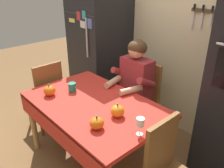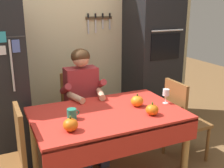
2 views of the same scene
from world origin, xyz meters
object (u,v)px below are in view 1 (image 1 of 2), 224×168
object	(u,v)px
pumpkin_large	(97,123)
pumpkin_small	(50,91)
seated_person	(132,84)
pumpkin_medium	(117,111)
chair_left_side	(47,93)
dining_table	(93,111)
wine_glass	(140,123)
refrigerator	(100,48)
chair_behind_person	(142,96)
coffee_mug	(72,87)

from	to	relation	value
pumpkin_large	pumpkin_small	bearing A→B (deg)	-179.58
seated_person	pumpkin_medium	world-z (taller)	seated_person
chair_left_side	pumpkin_large	xyz separation A→B (m)	(1.24, -0.18, 0.28)
dining_table	pumpkin_medium	size ratio (longest dim) A/B	10.75
wine_glass	chair_left_side	bearing A→B (deg)	-179.19
pumpkin_medium	pumpkin_small	bearing A→B (deg)	-161.55
pumpkin_large	pumpkin_small	xyz separation A→B (m)	(-0.77, -0.01, 0.00)
refrigerator	pumpkin_medium	distance (m)	1.54
refrigerator	pumpkin_small	world-z (taller)	refrigerator
pumpkin_medium	chair_behind_person	bearing A→B (deg)	115.32
coffee_mug	pumpkin_small	distance (m)	0.24
dining_table	chair_behind_person	distance (m)	0.81
pumpkin_large	pumpkin_small	size ratio (longest dim) A/B	0.95
wine_glass	pumpkin_small	world-z (taller)	wine_glass
chair_behind_person	pumpkin_small	xyz separation A→B (m)	(-0.39, -1.01, 0.28)
refrigerator	chair_left_side	distance (m)	1.00
refrigerator	pumpkin_large	bearing A→B (deg)	-40.39
refrigerator	pumpkin_small	distance (m)	1.23
dining_table	pumpkin_medium	distance (m)	0.35
seated_person	chair_left_side	world-z (taller)	seated_person
pumpkin_large	pumpkin_medium	xyz separation A→B (m)	(-0.02, 0.25, 0.00)
chair_left_side	dining_table	bearing A→B (deg)	2.50
refrigerator	seated_person	bearing A→B (deg)	-17.01
chair_left_side	pumpkin_small	world-z (taller)	chair_left_side
pumpkin_small	dining_table	bearing A→B (deg)	27.31
coffee_mug	pumpkin_medium	bearing A→B (deg)	2.25
coffee_mug	wine_glass	xyz separation A→B (m)	(0.98, -0.02, 0.06)
chair_left_side	coffee_mug	bearing A→B (deg)	4.46
coffee_mug	pumpkin_large	bearing A→B (deg)	-17.61
chair_left_side	coffee_mug	xyz separation A→B (m)	(0.55, 0.04, 0.28)
dining_table	coffee_mug	size ratio (longest dim) A/B	12.55
chair_behind_person	pumpkin_large	world-z (taller)	chair_behind_person
pumpkin_large	coffee_mug	bearing A→B (deg)	162.39
seated_person	coffee_mug	distance (m)	0.68
coffee_mug	pumpkin_small	bearing A→B (deg)	-109.40
coffee_mug	pumpkin_medium	xyz separation A→B (m)	(0.67, 0.03, 0.01)
pumpkin_large	pumpkin_medium	size ratio (longest dim) A/B	0.93
chair_left_side	pumpkin_small	bearing A→B (deg)	-20.95
chair_left_side	pumpkin_medium	world-z (taller)	chair_left_side
coffee_mug	pumpkin_large	world-z (taller)	pumpkin_large
seated_person	pumpkin_medium	bearing A→B (deg)	-57.83
seated_person	wine_glass	distance (m)	0.92
chair_behind_person	pumpkin_large	size ratio (longest dim) A/B	7.66
chair_behind_person	chair_left_side	bearing A→B (deg)	-136.08
dining_table	chair_behind_person	world-z (taller)	chair_behind_person
chair_behind_person	refrigerator	bearing A→B (deg)	174.34
refrigerator	dining_table	world-z (taller)	refrigerator
chair_behind_person	wine_glass	bearing A→B (deg)	-50.61
coffee_mug	pumpkin_small	size ratio (longest dim) A/B	0.87
chair_behind_person	pumpkin_large	xyz separation A→B (m)	(0.38, -1.01, 0.28)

